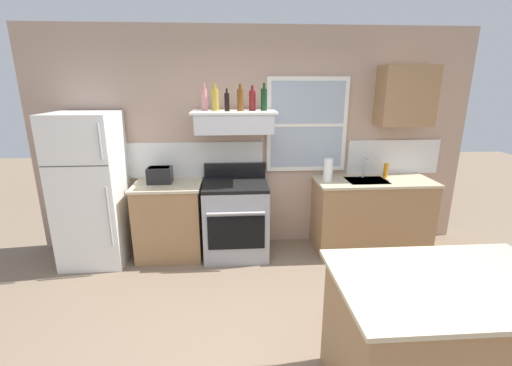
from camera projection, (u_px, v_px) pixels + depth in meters
The scene contains 18 objects.
back_wall at pixel (257, 141), 4.35m from camera, with size 5.40×0.11×2.70m.
refrigerator at pixel (91, 190), 3.99m from camera, with size 0.70×0.72×1.75m.
counter_left_of_stove at pixel (170, 220), 4.22m from camera, with size 0.79×0.63×0.91m.
toaster at pixel (160, 175), 4.10m from camera, with size 0.30×0.20×0.19m.
stove_range at pixel (236, 218), 4.23m from camera, with size 0.76×0.69×1.09m.
range_hood_shelf at pixel (234, 121), 4.00m from camera, with size 0.96×0.52×0.24m.
bottle_rose_pink at pixel (204, 99), 3.96m from camera, with size 0.07×0.07×0.30m.
bottle_champagne_gold_foil at pixel (215, 99), 3.93m from camera, with size 0.08×0.08×0.30m.
bottle_balsamic_dark at pixel (227, 102), 3.88m from camera, with size 0.06×0.06×0.25m.
bottle_amber_wine at pixel (240, 100), 3.89m from camera, with size 0.07×0.07×0.30m.
bottle_red_label_wine at pixel (252, 100), 3.94m from camera, with size 0.07×0.07×0.28m.
bottle_dark_green_wine at pixel (264, 99), 3.93m from camera, with size 0.07×0.07×0.31m.
counter_right_with_sink at pixel (371, 214), 4.38m from camera, with size 1.43×0.63×0.91m.
sink_faucet at pixel (365, 164), 4.29m from camera, with size 0.03×0.17×0.28m.
paper_towel_roll at pixel (328, 170), 4.18m from camera, with size 0.11×0.11×0.27m, color white.
dish_soap_bottle at pixel (386, 170), 4.34m from camera, with size 0.06×0.06×0.18m, color orange.
kitchen_island at pixel (441, 343), 2.22m from camera, with size 1.40×0.90×0.91m.
upper_cabinet_right at pixel (406, 96), 4.14m from camera, with size 0.64×0.32×0.70m.
Camera 1 is at (-0.28, -2.09, 2.05)m, focal length 24.42 mm.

